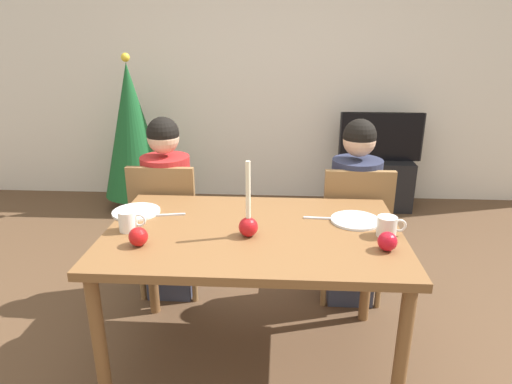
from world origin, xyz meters
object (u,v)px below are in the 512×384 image
(chair_right, at_px, (353,227))
(person_right_child, at_px, (353,216))
(chair_left, at_px, (168,222))
(mug_left, at_px, (129,221))
(person_left_child, at_px, (168,212))
(apple_near_candle, at_px, (387,241))
(tv, at_px, (381,137))
(dining_table, at_px, (254,245))
(tv_stand, at_px, (377,183))
(christmas_tree, at_px, (132,131))
(apple_by_left_plate, at_px, (138,237))
(plate_left, at_px, (136,212))
(mug_right, at_px, (388,226))
(candle_centerpiece, at_px, (248,221))
(plate_right, at_px, (355,220))

(chair_right, relative_size, person_right_child, 0.77)
(chair_left, height_order, mug_left, chair_left)
(person_left_child, height_order, mug_left, person_left_child)
(mug_left, bearing_deg, apple_near_candle, -6.54)
(chair_right, distance_m, tv, 1.78)
(dining_table, xyz_separation_m, chair_right, (0.58, 0.61, -0.15))
(dining_table, bearing_deg, tv_stand, 64.98)
(mug_left, xyz_separation_m, apple_near_candle, (1.17, -0.13, -0.01))
(christmas_tree, relative_size, apple_by_left_plate, 17.38)
(plate_left, height_order, mug_right, mug_right)
(apple_near_candle, bearing_deg, tv, 78.88)
(christmas_tree, height_order, plate_left, christmas_tree)
(apple_near_candle, bearing_deg, candle_centerpiece, 169.76)
(chair_left, xyz_separation_m, plate_left, (-0.04, -0.43, 0.24))
(candle_centerpiece, relative_size, plate_right, 1.46)
(dining_table, bearing_deg, apple_by_left_plate, -158.33)
(tv_stand, height_order, mug_left, mug_left)
(chair_right, distance_m, apple_by_left_plate, 1.37)
(dining_table, height_order, tv, tv)
(christmas_tree, xyz_separation_m, candle_centerpiece, (1.28, -2.22, 0.05))
(chair_left, height_order, person_left_child, person_left_child)
(christmas_tree, bearing_deg, mug_left, -72.08)
(chair_right, xyz_separation_m, person_right_child, (-0.00, 0.03, 0.06))
(chair_left, bearing_deg, mug_right, -27.85)
(chair_left, relative_size, christmas_tree, 0.61)
(chair_left, bearing_deg, chair_right, 0.00)
(dining_table, distance_m, christmas_tree, 2.51)
(person_right_child, distance_m, candle_centerpiece, 0.96)
(plate_left, bearing_deg, chair_right, 19.75)
(person_right_child, height_order, plate_right, person_right_child)
(person_left_child, distance_m, christmas_tree, 1.68)
(person_left_child, height_order, tv, person_left_child)
(apple_near_candle, bearing_deg, mug_left, 173.46)
(plate_right, xyz_separation_m, mug_right, (0.12, -0.16, 0.04))
(dining_table, bearing_deg, apple_near_candle, -16.93)
(tv_stand, height_order, apple_by_left_plate, apple_by_left_plate)
(person_right_child, distance_m, mug_right, 0.71)
(chair_right, relative_size, tv_stand, 1.41)
(tv, bearing_deg, person_left_child, -134.92)
(plate_left, bearing_deg, dining_table, -15.70)
(chair_right, xyz_separation_m, tv_stand, (0.50, 1.69, -0.27))
(tv_stand, height_order, plate_left, plate_left)
(tv, height_order, plate_left, tv)
(tv, bearing_deg, chair_right, -106.30)
(plate_right, height_order, mug_right, mug_right)
(chair_left, height_order, tv, tv)
(tv_stand, relative_size, apple_near_candle, 7.60)
(chair_left, distance_m, tv, 2.38)
(mug_left, bearing_deg, mug_right, 0.78)
(chair_right, xyz_separation_m, plate_right, (-0.08, -0.48, 0.24))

